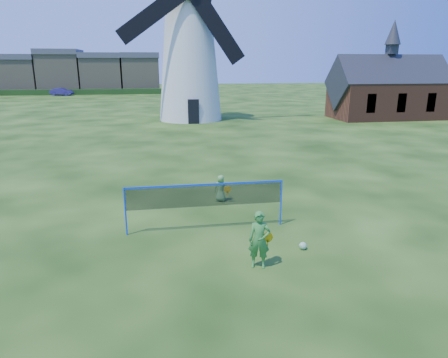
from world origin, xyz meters
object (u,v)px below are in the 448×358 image
badminton_net (205,196)px  player_girl (259,240)px  chapel (387,92)px  windmill (189,52)px  player_boy (221,188)px  car_right (62,92)px  play_ball (303,246)px

badminton_net → player_girl: size_ratio=3.27×
chapel → badminton_net: 33.19m
windmill → player_boy: windmill is taller
chapel → player_boy: bearing=-132.2°
badminton_net → player_boy: 2.93m
windmill → car_right: (-19.95, 37.25, -5.71)m
player_boy → chapel: bearing=-108.2°
chapel → play_ball: 33.19m
car_right → badminton_net: bearing=-147.9°
play_ball → car_right: car_right is taller
windmill → play_ball: windmill is taller
windmill → player_boy: bearing=-92.3°
windmill → player_girl: size_ratio=11.79×
badminton_net → car_right: bearing=105.6°
badminton_net → player_girl: badminton_net is taller
windmill → badminton_net: (-1.92, -27.47, -5.23)m
windmill → badminton_net: bearing=-94.0°
chapel → badminton_net: size_ratio=2.20×
badminton_net → player_boy: badminton_net is taller
player_girl → car_right: size_ratio=0.39×
play_ball → chapel: bearing=55.3°
badminton_net → play_ball: (2.59, -1.91, -1.03)m
player_boy → player_girl: bearing=115.5°
badminton_net → car_right: badminton_net is taller
player_girl → car_right: 70.08m
player_boy → badminton_net: bearing=95.0°
windmill → play_ball: 30.04m
chapel → play_ball: (-18.82, -27.22, -2.53)m
windmill → car_right: size_ratio=4.57×
badminton_net → player_girl: (1.07, -2.71, -0.37)m
play_ball → car_right: bearing=107.2°
windmill → chapel: 19.96m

